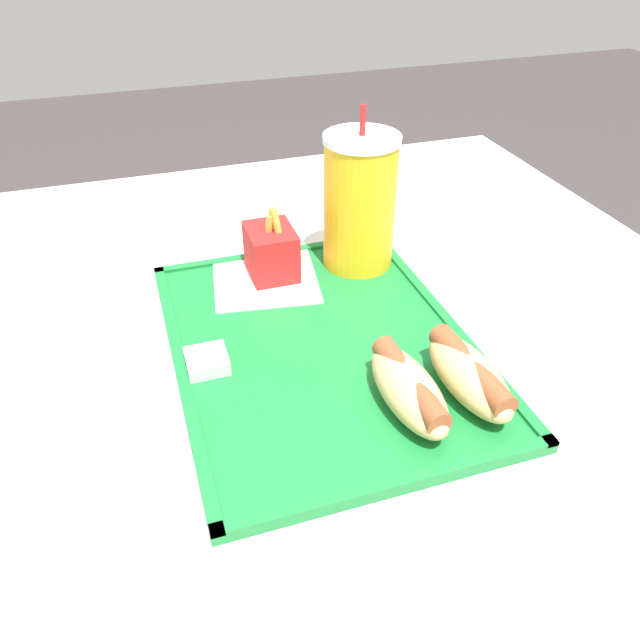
# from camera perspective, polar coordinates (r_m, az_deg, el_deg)

# --- Properties ---
(dining_table) EXTENTS (1.16, 1.00, 0.76)m
(dining_table) POSITION_cam_1_polar(r_m,az_deg,el_deg) (0.97, 2.08, -21.06)
(dining_table) COLOR beige
(dining_table) RESTS_ON ground_plane
(food_tray) EXTENTS (0.42, 0.32, 0.01)m
(food_tray) POSITION_cam_1_polar(r_m,az_deg,el_deg) (0.69, -0.00, -2.35)
(food_tray) COLOR #197233
(food_tray) RESTS_ON dining_table
(paper_napkin) EXTENTS (0.17, 0.15, 0.00)m
(paper_napkin) POSITION_cam_1_polar(r_m,az_deg,el_deg) (0.80, -5.10, 4.11)
(paper_napkin) COLOR white
(paper_napkin) RESTS_ON food_tray
(soda_cup) EXTENTS (0.09, 0.09, 0.21)m
(soda_cup) POSITION_cam_1_polar(r_m,az_deg,el_deg) (0.79, 3.63, 10.70)
(soda_cup) COLOR gold
(soda_cup) RESTS_ON food_tray
(hot_dog_far) EXTENTS (0.13, 0.06, 0.04)m
(hot_dog_far) POSITION_cam_1_polar(r_m,az_deg,el_deg) (0.62, 13.51, -4.89)
(hot_dog_far) COLOR #DBB270
(hot_dog_far) RESTS_ON food_tray
(hot_dog_near) EXTENTS (0.13, 0.05, 0.04)m
(hot_dog_near) POSITION_cam_1_polar(r_m,az_deg,el_deg) (0.60, 8.12, -6.23)
(hot_dog_near) COLOR #DBB270
(hot_dog_near) RESTS_ON food_tray
(fries_carton) EXTENTS (0.07, 0.06, 0.10)m
(fries_carton) POSITION_cam_1_polar(r_m,az_deg,el_deg) (0.79, -4.47, 6.27)
(fries_carton) COLOR red
(fries_carton) RESTS_ON food_tray
(sauce_cup_mayo) EXTENTS (0.04, 0.04, 0.02)m
(sauce_cup_mayo) POSITION_cam_1_polar(r_m,az_deg,el_deg) (0.66, -10.29, -3.66)
(sauce_cup_mayo) COLOR silver
(sauce_cup_mayo) RESTS_ON food_tray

